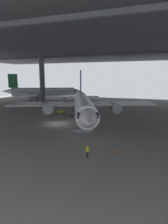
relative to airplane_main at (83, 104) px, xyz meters
name	(u,v)px	position (x,y,z in m)	size (l,w,h in m)	color
ground_plane	(57,124)	(-3.57, -6.01, -3.49)	(110.00, 110.00, 0.00)	gray
hangar_structure	(79,45)	(-3.67, 7.78, 14.51)	(121.00, 99.00, 18.65)	#4C4F54
airplane_main	(83,104)	(0.00, 0.00, 0.00)	(35.72, 35.80, 11.67)	white
boarding_stairs	(82,128)	(3.36, -9.81, -2.75)	(4.46, 2.90, 4.70)	slate
crew_worker_near_nose	(87,151)	(7.62, -20.01, -2.56)	(0.34, 0.52, 1.63)	#232838
crew_worker_by_stairs	(88,123)	(3.47, -6.62, -2.61)	(0.44, 0.40, 1.56)	#232838
airplane_distant	(42,92)	(-30.28, 31.76, -0.10)	(33.38, 33.44, 11.11)	white
traffic_cone_orange	(115,151)	(10.58, -17.48, -3.20)	(0.36, 0.36, 0.60)	black
baggage_tug	(61,111)	(-8.16, 5.12, -2.96)	(1.38, 2.26, 0.90)	yellow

